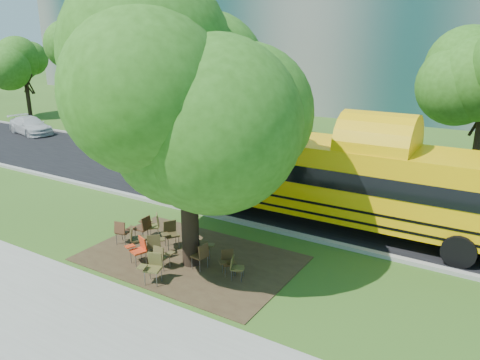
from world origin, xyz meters
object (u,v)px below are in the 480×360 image
Objects in this scene: pedestrian_a at (150,122)px; chair_6 at (201,253)px; chair_9 at (154,223)px; pedestrian_b at (118,120)px; chair_8 at (144,226)px; chair_1 at (136,237)px; school_bus at (371,184)px; chair_11 at (204,248)px; bg_car_red at (181,143)px; chair_0 at (123,230)px; chair_2 at (155,243)px; chair_4 at (162,255)px; chair_7 at (236,266)px; black_car at (180,174)px; chair_5 at (152,265)px; chair_12 at (228,260)px; chair_10 at (170,232)px; bg_car_silver at (110,131)px; chair_3 at (139,248)px; main_tree at (186,111)px; bg_car_white at (30,126)px.

chair_6 is at bearing -103.25° from pedestrian_a.
pedestrian_b reaches higher than chair_9.
chair_8 reaches higher than chair_9.
chair_8 is (-0.41, 0.87, 0.01)m from chair_1.
school_bus is 15.93× the size of chair_11.
chair_0 is at bearing -144.14° from bg_car_red.
chair_4 is at bearing -76.64° from chair_2.
chair_7 is at bearing 39.13° from pedestrian_b.
chair_9 is at bearing -152.31° from black_car.
chair_8 is at bearing 43.05° from chair_0.
pedestrian_a is at bearing 92.20° from pedestrian_b.
chair_7 is 22.40m from pedestrian_a.
chair_2 reaches higher than chair_4.
chair_5 reaches higher than chair_12.
chair_10 is at bearing -138.17° from school_bus.
chair_10 is at bearing -136.71° from bg_car_red.
pedestrian_b reaches higher than chair_5.
chair_6 is at bearing -103.91° from chair_8.
bg_car_red is at bearing -90.79° from pedestrian_a.
chair_5 is at bearing 178.60° from chair_9.
black_car is (-7.00, 6.11, 0.27)m from chair_7.
chair_8 reaches higher than chair_1.
chair_7 is 21.17m from bg_car_silver.
pedestrian_a is at bearing 0.18° from chair_9.
chair_12 is (2.84, 0.90, -0.06)m from chair_3.
bg_car_red reaches higher than chair_3.
chair_7 is at bearing -39.39° from chair_2.
black_car is at bearing 121.55° from chair_4.
chair_2 is 14.22m from bg_car_red.
chair_1 is 0.99× the size of chair_8.
chair_12 is 23.47m from pedestrian_b.
bg_car_silver reaches higher than chair_10.
bg_car_red is (-9.39, 11.32, -4.29)m from main_tree.
chair_7 is at bearing -101.22° from bg_car_white.
chair_4 is at bearing -94.77° from chair_7.
chair_8 is 20.12m from pedestrian_b.
chair_8 is at bearing -155.17° from black_car.
chair_9 is at bearing -139.60° from bg_car_red.
pedestrian_b is (-18.01, 14.06, 0.42)m from chair_6.
black_car reaches higher than chair_4.
chair_6 is (1.74, 0.22, -0.01)m from chair_2.
chair_9 is 2.73m from chair_11.
chair_11 is at bearing -62.07° from chair_12.
pedestrian_b is at bearing -95.77° from chair_10.
chair_2 is at bearing -149.36° from black_car.
pedestrian_a is at bearing -28.68° from chair_3.
chair_7 is 0.41× the size of pedestrian_a.
chair_0 is 0.89m from chair_1.
school_bus reaches higher than chair_10.
bg_car_red is at bearing -68.20° from bg_car_silver.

